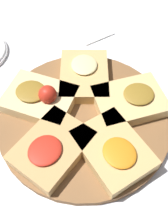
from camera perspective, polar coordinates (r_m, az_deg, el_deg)
The scene contains 8 objects.
ground_plane at distance 0.64m, azimuth 0.00°, elevation -1.66°, with size 3.00×3.00×0.00m, color white.
serving_board at distance 0.64m, azimuth 0.00°, elevation -1.22°, with size 0.42×0.42×0.02m, color brown.
focaccia_slice_0 at distance 0.57m, azimuth 6.39°, elevation -8.14°, with size 0.18×0.15×0.04m.
focaccia_slice_1 at distance 0.65m, azimuth 10.04°, elevation 2.52°, with size 0.18×0.20×0.04m.
focaccia_slice_2 at distance 0.69m, azimuth 0.03°, elevation 8.10°, with size 0.21×0.20×0.04m.
focaccia_slice_3 at distance 0.65m, azimuth -9.59°, elevation 3.10°, with size 0.20×0.19×0.06m.
focaccia_slice_4 at distance 0.57m, azimuth -7.05°, elevation -7.71°, with size 0.16×0.19×0.04m.
napkin_stack at distance 0.88m, azimuth 1.30°, elevation 17.80°, with size 0.12×0.11×0.01m, color white.
Camera 1 is at (-0.27, 0.23, 0.54)m, focal length 42.00 mm.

